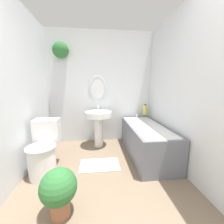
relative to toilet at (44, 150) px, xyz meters
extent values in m
cube|color=silver|center=(0.86, 1.17, 0.86)|extent=(2.36, 0.06, 2.40)
ellipsoid|color=silver|center=(0.79, 1.12, 0.85)|extent=(0.39, 0.02, 0.59)
ellipsoid|color=silver|center=(0.79, 1.12, 0.85)|extent=(0.35, 0.01, 0.55)
cylinder|color=#9E6042|center=(0.08, 1.05, 1.68)|extent=(0.14, 0.14, 0.08)
sphere|color=#2D6B33|center=(0.08, 1.05, 1.61)|extent=(0.31, 0.31, 0.31)
cube|color=silver|center=(-0.28, -0.17, 0.86)|extent=(0.06, 2.73, 2.40)
cube|color=silver|center=(2.01, -0.17, 0.86)|extent=(0.06, 2.73, 2.40)
cylinder|color=white|center=(0.00, -0.09, -0.13)|extent=(0.36, 0.36, 0.42)
cylinder|color=silver|center=(0.00, -0.09, 0.09)|extent=(0.39, 0.39, 0.02)
cube|color=white|center=(0.00, 0.20, 0.25)|extent=(0.37, 0.22, 0.34)
cylinder|color=white|center=(0.79, 0.83, -0.02)|extent=(0.18, 0.18, 0.63)
cylinder|color=white|center=(0.79, 0.83, 0.35)|extent=(0.55, 0.55, 0.11)
cylinder|color=silver|center=(0.79, 0.98, 0.45)|extent=(0.02, 0.02, 0.10)
cube|color=slate|center=(1.65, 0.36, -0.06)|extent=(0.63, 1.46, 0.55)
cube|color=white|center=(1.65, 0.36, 0.20)|extent=(0.53, 1.36, 0.04)
cylinder|color=silver|center=(1.65, 0.99, 0.25)|extent=(0.04, 0.04, 0.08)
cylinder|color=gold|center=(1.83, 0.98, 0.40)|extent=(0.08, 0.08, 0.20)
cylinder|color=black|center=(1.83, 0.98, 0.51)|extent=(0.04, 0.04, 0.02)
cylinder|color=#9E6042|center=(0.40, -0.74, -0.25)|extent=(0.18, 0.18, 0.17)
sphere|color=#2D6B33|center=(0.40, -0.74, -0.02)|extent=(0.35, 0.35, 0.35)
cube|color=silver|center=(0.79, 0.07, -0.33)|extent=(0.61, 0.38, 0.02)
camera|label=1|loc=(0.77, -1.93, 0.90)|focal=22.00mm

